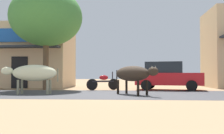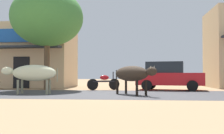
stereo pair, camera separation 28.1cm
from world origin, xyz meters
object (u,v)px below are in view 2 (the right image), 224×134
at_px(parked_motorcycle, 104,82).
at_px(cow_far_dark, 132,74).
at_px(roadside_tree, 47,18).
at_px(cow_near_brown, 33,73).
at_px(parked_hatchback_car, 169,76).

distance_m(parked_motorcycle, cow_far_dark, 3.98).
relative_size(roadside_tree, parked_motorcycle, 3.36).
distance_m(roadside_tree, parked_motorcycle, 5.20).
relative_size(cow_near_brown, cow_far_dark, 1.13).
xyz_separation_m(parked_hatchback_car, parked_motorcycle, (-3.77, -0.24, -0.36)).
distance_m(parked_motorcycle, cow_near_brown, 4.61).
relative_size(parked_hatchback_car, cow_far_dark, 1.72).
height_order(roadside_tree, parked_hatchback_car, roadside_tree).
bearing_deg(roadside_tree, cow_near_brown, -80.53).
xyz_separation_m(parked_motorcycle, cow_near_brown, (-2.87, -3.57, 0.49)).
xyz_separation_m(parked_hatchback_car, cow_far_dark, (-2.07, -3.81, 0.09)).
relative_size(parked_hatchback_car, cow_near_brown, 1.53).
xyz_separation_m(parked_hatchback_car, cow_near_brown, (-6.65, -3.81, 0.13)).
bearing_deg(cow_near_brown, roadside_tree, 99.47).
height_order(parked_hatchback_car, cow_near_brown, parked_hatchback_car).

